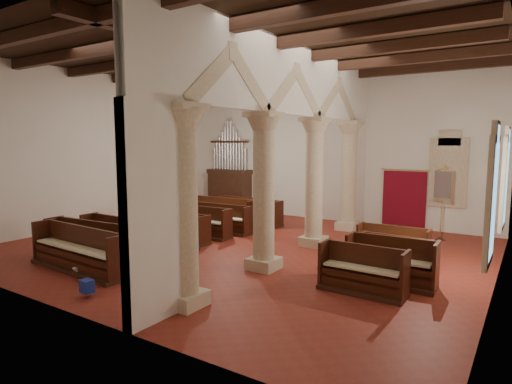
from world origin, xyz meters
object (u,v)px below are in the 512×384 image
Objects in this scene: pipe_organ at (229,183)px; processional_banner at (441,216)px; aisle_pew_0 at (362,277)px; nave_pew_0 at (78,257)px; lectern at (269,209)px.

pipe_organ reaches higher than processional_banner.
processional_banner is 1.32× the size of aisle_pew_0.
processional_banner is 0.73× the size of nave_pew_0.
nave_pew_0 is (2.36, -9.74, -1.00)m from pipe_organ.
lectern reaches higher than aisle_pew_0.
lectern is at bearing 89.40° from nave_pew_0.
nave_pew_0 is at bearing -158.95° from aisle_pew_0.
processional_banner is at bearing 86.47° from aisle_pew_0.
aisle_pew_0 is (6.70, 2.44, -0.02)m from nave_pew_0.
processional_banner is at bearing 53.37° from nave_pew_0.
lectern is at bearing -159.79° from processional_banner.
pipe_organ is at bearing 138.85° from lectern.
nave_pew_0 is 1.80× the size of aisle_pew_0.
pipe_organ reaches higher than nave_pew_0.
pipe_organ is 2.30× the size of aisle_pew_0.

